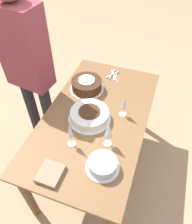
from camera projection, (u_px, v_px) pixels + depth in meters
ground_plane at (96, 162)px, 2.44m from camera, size 12.00×12.00×0.00m
dining_table at (96, 125)px, 1.96m from camera, size 1.53×0.86×0.77m
cake_center_white at (89, 115)px, 1.83m from camera, size 0.36×0.36×0.09m
cake_front_chocolate at (87, 85)px, 2.08m from camera, size 0.33×0.33×0.12m
cake_back_decorated at (103, 165)px, 1.51m from camera, size 0.24×0.24×0.08m
wine_glass_near at (70, 132)px, 1.57m from camera, size 0.07×0.07×0.23m
wine_glass_far at (109, 131)px, 1.56m from camera, size 0.06×0.06×0.23m
wine_glass_extra at (124, 103)px, 1.78m from camera, size 0.06×0.06×0.22m
fork_pile at (114, 75)px, 2.25m from camera, size 0.18×0.13×0.01m
napkin_stack at (50, 173)px, 1.49m from camera, size 0.17×0.16×0.03m
person_cutting at (27, 63)px, 1.89m from camera, size 0.27×0.42×1.77m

